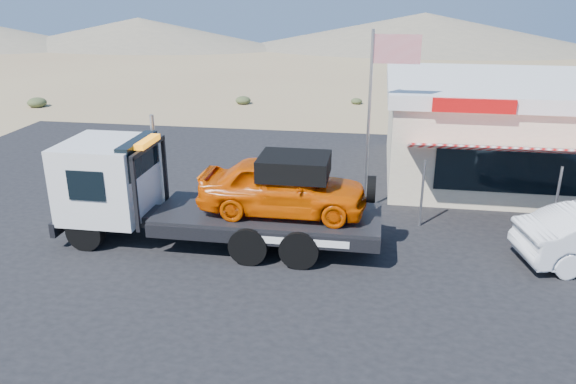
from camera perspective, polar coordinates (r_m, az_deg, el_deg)
name	(u,v)px	position (r m, az deg, el deg)	size (l,w,h in m)	color
ground	(193,258)	(16.30, -9.65, -6.60)	(120.00, 120.00, 0.00)	#927353
asphalt_lot	(280,221)	(18.47, -0.81, -2.94)	(32.00, 24.00, 0.02)	black
tow_truck	(210,190)	(16.51, -7.94, 0.20)	(9.32, 2.76, 3.12)	black
jerky_store	(519,129)	(23.94, 22.42, 5.96)	(10.40, 9.97, 3.90)	beige
flagpole	(377,101)	(18.55, 9.02, 9.08)	(1.55, 0.10, 6.00)	#99999E
distant_hills	(259,32)	(70.62, -3.00, 15.88)	(126.00, 48.00, 4.20)	#726B59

